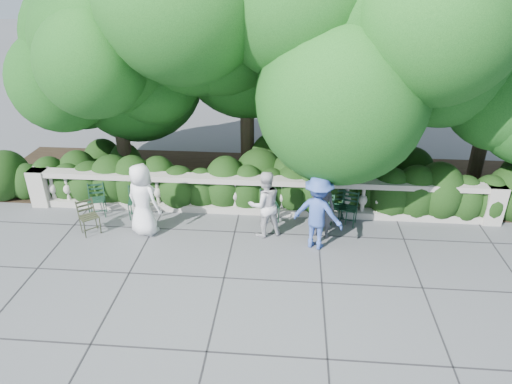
# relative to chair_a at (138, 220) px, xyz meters

# --- Properties ---
(ground) EXTENTS (90.00, 90.00, 0.00)m
(ground) POSITION_rel_chair_a_xyz_m (3.01, -1.18, 0.00)
(ground) COLOR #4B4D52
(ground) RESTS_ON ground
(balustrade) EXTENTS (12.00, 0.44, 1.00)m
(balustrade) POSITION_rel_chair_a_xyz_m (3.01, 0.62, 0.49)
(balustrade) COLOR #9E998E
(balustrade) RESTS_ON ground
(shrub_hedge) EXTENTS (15.00, 2.60, 1.70)m
(shrub_hedge) POSITION_rel_chair_a_xyz_m (3.01, 1.82, 0.00)
(shrub_hedge) COLOR black
(shrub_hedge) RESTS_ON ground
(tree_canopy) EXTENTS (15.04, 6.52, 6.78)m
(tree_canopy) POSITION_rel_chair_a_xyz_m (3.69, 2.01, 3.96)
(tree_canopy) COLOR #3F3023
(tree_canopy) RESTS_ON ground
(chair_a) EXTENTS (0.53, 0.56, 0.84)m
(chair_a) POSITION_rel_chair_a_xyz_m (0.00, 0.00, 0.00)
(chair_a) COLOR black
(chair_a) RESTS_ON ground
(chair_b) EXTENTS (0.56, 0.59, 0.84)m
(chair_b) POSITION_rel_chair_a_xyz_m (-1.03, 0.01, 0.00)
(chair_b) COLOR black
(chair_b) RESTS_ON ground
(chair_c) EXTENTS (0.57, 0.59, 0.84)m
(chair_c) POSITION_rel_chair_a_xyz_m (3.36, 0.09, 0.00)
(chair_c) COLOR black
(chair_c) RESTS_ON ground
(chair_d) EXTENTS (0.56, 0.59, 0.84)m
(chair_d) POSITION_rel_chair_a_xyz_m (5.19, 0.09, 0.00)
(chair_d) COLOR black
(chair_d) RESTS_ON ground
(chair_e) EXTENTS (0.59, 0.61, 0.84)m
(chair_e) POSITION_rel_chair_a_xyz_m (4.57, -0.04, 0.00)
(chair_e) COLOR black
(chair_e) RESTS_ON ground
(chair_f) EXTENTS (0.51, 0.55, 0.84)m
(chair_f) POSITION_rel_chair_a_xyz_m (5.01, 0.14, 0.00)
(chair_f) COLOR black
(chair_f) RESTS_ON ground
(chair_weathered) EXTENTS (0.65, 0.65, 0.84)m
(chair_weathered) POSITION_rel_chair_a_xyz_m (-0.82, -0.81, 0.00)
(chair_weathered) COLOR black
(chair_weathered) RESTS_ON ground
(person_businessman) EXTENTS (1.02, 0.87, 1.77)m
(person_businessman) POSITION_rel_chair_a_xyz_m (0.40, -0.57, 0.89)
(person_businessman) COLOR white
(person_businessman) RESTS_ON ground
(person_woman_grey) EXTENTS (0.64, 0.52, 1.50)m
(person_woman_grey) POSITION_rel_chair_a_xyz_m (4.56, -0.37, 0.75)
(person_woman_grey) COLOR #3D3E42
(person_woman_grey) RESTS_ON ground
(person_casual_man) EXTENTS (0.96, 0.87, 1.62)m
(person_casual_man) POSITION_rel_chair_a_xyz_m (3.23, -0.42, 0.81)
(person_casual_man) COLOR silver
(person_casual_man) RESTS_ON ground
(person_older_blue) EXTENTS (1.30, 1.02, 1.76)m
(person_older_blue) POSITION_rel_chair_a_xyz_m (4.43, -0.82, 0.88)
(person_older_blue) COLOR #3651A2
(person_older_blue) RESTS_ON ground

